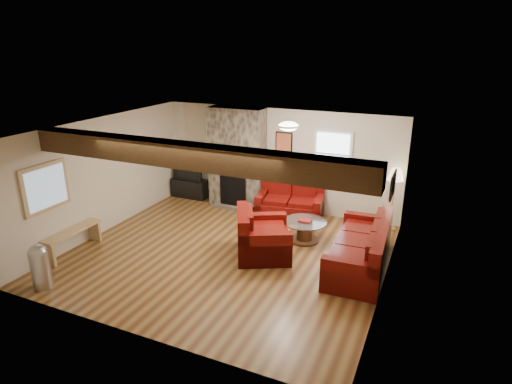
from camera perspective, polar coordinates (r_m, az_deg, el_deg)
room at (r=8.12m, az=-4.02°, el=-0.33°), size 8.00×8.00×8.00m
oak_beam at (r=6.78m, az=-9.16°, el=4.84°), size 6.00×0.36×0.38m
chimney_breast at (r=10.68m, az=-2.55°, el=4.39°), size 1.40×0.67×2.50m
back_window at (r=10.02m, az=10.18°, el=5.03°), size 0.90×0.08×1.10m
hatch_window at (r=8.78m, az=-26.26°, el=0.55°), size 0.08×1.00×0.90m
ceiling_dome at (r=8.25m, az=4.35°, el=8.56°), size 0.40×0.40×0.18m
artwork_back at (r=10.32m, az=3.72°, el=6.58°), size 0.42×0.06×0.52m
artwork_right at (r=7.42m, az=17.74°, el=0.90°), size 0.06×0.55×0.42m
sofa_three at (r=8.17m, az=13.65°, el=-6.90°), size 1.06×2.33×0.88m
loveseat at (r=10.14m, az=4.56°, el=-1.32°), size 1.65×1.11×0.81m
armchair_red at (r=8.37m, az=0.98°, el=-5.48°), size 1.42×1.48×0.93m
coffee_table at (r=9.08m, az=6.48°, el=-5.19°), size 0.91×0.91×0.48m
tv_cabinet at (r=11.69m, az=-8.78°, el=0.53°), size 0.99×0.40×0.50m
television at (r=11.54m, az=-8.91°, el=2.86°), size 0.86×0.11×0.50m
floor_lamp at (r=9.71m, az=18.10°, el=1.83°), size 0.36×0.36×1.42m
pine_bench at (r=9.29m, az=-23.18°, el=-6.05°), size 0.30×1.28×0.48m
pedal_bin at (r=8.18m, az=-26.81°, el=-8.85°), size 0.37×0.37×0.81m
coal_bucket at (r=10.27m, az=-0.92°, el=-2.53°), size 0.32×0.32×0.30m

